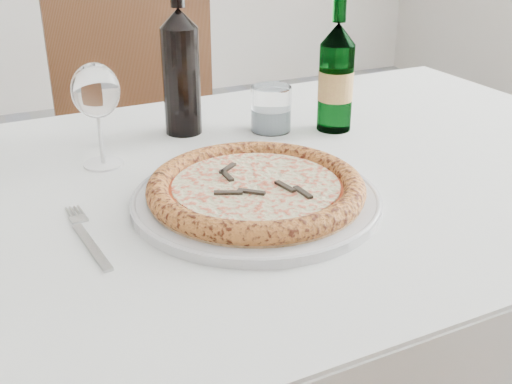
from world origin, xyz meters
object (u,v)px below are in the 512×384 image
wine_bottle (181,70)px  pizza (256,188)px  wine_glass (96,93)px  beer_bottle (336,77)px  dining_table (230,225)px  plate (256,199)px  chair_far (147,141)px  tumbler (271,112)px

wine_bottle → pizza: bearing=-91.7°
wine_glass → beer_bottle: bearing=-0.9°
beer_bottle → wine_glass: bearing=179.1°
dining_table → plate: bearing=-90.0°
chair_far → wine_glass: bearing=-110.9°
dining_table → pizza: (-0.00, -0.10, 0.11)m
wine_glass → beer_bottle: beer_bottle is taller
dining_table → beer_bottle: size_ratio=6.13×
pizza → wine_bottle: 0.36m
wine_glass → tumbler: 0.35m
wine_glass → wine_bottle: wine_bottle is taller
plate → beer_bottle: beer_bottle is taller
chair_far → beer_bottle: size_ratio=3.66×
dining_table → chair_far: 0.84m
dining_table → plate: (-0.00, -0.10, 0.09)m
pizza → wine_bottle: (0.01, 0.34, 0.09)m
chair_far → wine_bottle: 0.68m
wine_glass → tumbler: wine_glass is taller
dining_table → beer_bottle: 0.36m
pizza → beer_bottle: beer_bottle is taller
dining_table → wine_bottle: 0.32m
beer_bottle → wine_bottle: (-0.27, 0.11, 0.02)m
wine_glass → tumbler: (0.33, 0.04, -0.09)m
tumbler → wine_bottle: size_ratio=0.30×
plate → tumbler: 0.33m
plate → pizza: 0.02m
chair_far → plate: (-0.09, -0.92, 0.23)m
tumbler → wine_bottle: (-0.16, 0.06, 0.08)m
pizza → wine_glass: (-0.17, 0.25, 0.10)m
plate → wine_glass: 0.32m
wine_glass → wine_bottle: bearing=29.1°
dining_table → tumbler: 0.27m
pizza → tumbler: tumbler is taller
pizza → dining_table: bearing=90.0°
dining_table → pizza: bearing=-90.0°
dining_table → chair_far: (0.09, 0.82, -0.14)m
chair_far → wine_glass: size_ratio=5.38×
dining_table → chair_far: chair_far is taller
chair_far → beer_bottle: 0.78m
pizza → plate: bearing=60.0°
wine_glass → tumbler: bearing=6.6°
pizza → chair_far: bearing=84.4°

